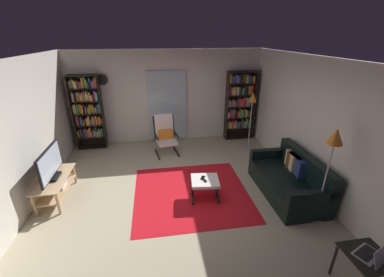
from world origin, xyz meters
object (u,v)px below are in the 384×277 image
object	(u,v)px
cell_phone	(203,178)
laptop	(374,255)
leather_sofa	(290,180)
floor_lamp_by_sofa	(334,145)
lounge_armchair	(165,134)
bookshelf_near_tv	(88,110)
bookshelf_near_sofa	(240,104)
tv_stand	(56,185)
floor_lamp_by_shelf	(252,102)
television	(50,165)
wall_clock	(102,80)
tv_remote	(204,180)
ottoman	(205,183)
side_table	(366,262)

from	to	relation	value
cell_phone	laptop	xyz separation A→B (m)	(1.60, -2.22, 0.18)
leather_sofa	floor_lamp_by_sofa	size ratio (longest dim) A/B	1.02
lounge_armchair	cell_phone	xyz separation A→B (m)	(0.60, -2.06, -0.13)
bookshelf_near_tv	floor_lamp_by_sofa	size ratio (longest dim) A/B	1.19
bookshelf_near_sofa	laptop	world-z (taller)	bookshelf_near_sofa
tv_stand	floor_lamp_by_shelf	size ratio (longest dim) A/B	0.71
tv_stand	leather_sofa	world-z (taller)	leather_sofa
television	bookshelf_near_sofa	distance (m)	5.06
wall_clock	tv_remote	bearing A→B (deg)	-53.85
leather_sofa	lounge_armchair	xyz separation A→B (m)	(-2.33, 2.23, 0.23)
television	wall_clock	distance (m)	2.84
leather_sofa	tv_remote	bearing A→B (deg)	177.36
television	laptop	bearing A→B (deg)	-30.34
cell_phone	wall_clock	xyz separation A→B (m)	(-2.17, 2.90, 1.44)
bookshelf_near_sofa	wall_clock	xyz separation A→B (m)	(-3.80, 0.14, 0.79)
ottoman	television	bearing A→B (deg)	171.55
cell_phone	side_table	bearing A→B (deg)	-30.85
lounge_armchair	wall_clock	world-z (taller)	wall_clock
leather_sofa	tv_remote	xyz separation A→B (m)	(-1.71, 0.08, 0.11)
side_table	leather_sofa	bearing A→B (deg)	85.82
tv_stand	cell_phone	size ratio (longest dim) A/B	7.91
lounge_armchair	tv_remote	bearing A→B (deg)	-73.96
television	cell_phone	xyz separation A→B (m)	(2.81, -0.36, -0.33)
ottoman	laptop	world-z (taller)	laptop
cell_phone	leather_sofa	bearing A→B (deg)	17.70
leather_sofa	side_table	bearing A→B (deg)	-94.18
bookshelf_near_sofa	cell_phone	world-z (taller)	bookshelf_near_sofa
bookshelf_near_tv	cell_phone	bearing A→B (deg)	-46.05
tv_stand	television	size ratio (longest dim) A/B	1.13
cell_phone	wall_clock	bearing A→B (deg)	150.07
bookshelf_near_tv	wall_clock	xyz separation A→B (m)	(0.45, 0.18, 0.77)
laptop	wall_clock	distance (m)	6.48
television	laptop	distance (m)	5.11
leather_sofa	ottoman	xyz separation A→B (m)	(-1.69, 0.11, 0.03)
floor_lamp_by_shelf	bookshelf_near_sofa	bearing A→B (deg)	98.17
bookshelf_near_sofa	wall_clock	world-z (taller)	bookshelf_near_sofa
television	ottoman	distance (m)	2.90
floor_lamp_by_sofa	laptop	bearing A→B (deg)	-98.71
leather_sofa	wall_clock	distance (m)	5.19
cell_phone	side_table	world-z (taller)	side_table
television	laptop	size ratio (longest dim) A/B	2.45
wall_clock	television	bearing A→B (deg)	-104.20
side_table	laptop	bearing A→B (deg)	-59.10
cell_phone	laptop	distance (m)	2.74
leather_sofa	laptop	bearing A→B (deg)	-93.43
ottoman	floor_lamp_by_sofa	distance (m)	2.27
tv_stand	side_table	bearing A→B (deg)	-30.14
ottoman	wall_clock	size ratio (longest dim) A/B	1.95
tv_remote	floor_lamp_by_sofa	world-z (taller)	floor_lamp_by_sofa
tv_remote	wall_clock	size ratio (longest dim) A/B	0.50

